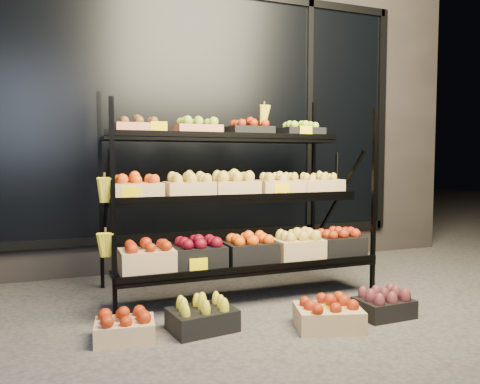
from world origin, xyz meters
name	(u,v)px	position (x,y,z in m)	size (l,w,h in m)	color
ground	(267,315)	(0.00, 0.00, 0.00)	(24.00, 24.00, 0.00)	#514F4C
building	(178,105)	(0.00, 2.59, 1.75)	(6.00, 2.08, 3.50)	#2D2826
display_rack	(237,198)	(-0.01, 0.60, 0.79)	(2.18, 1.02, 1.69)	black
tag_floor_b	(322,321)	(0.20, -0.40, 0.06)	(0.13, 0.01, 0.12)	#FFE200
floor_crate_left	(125,326)	(-1.00, -0.11, 0.09)	(0.38, 0.30, 0.19)	tan
floor_crate_midleft	(202,316)	(-0.51, -0.12, 0.10)	(0.44, 0.35, 0.20)	black
floor_crate_midright	(328,314)	(0.26, -0.38, 0.10)	(0.49, 0.41, 0.21)	tan
floor_crate_right	(384,304)	(0.75, -0.32, 0.09)	(0.38, 0.28, 0.19)	black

